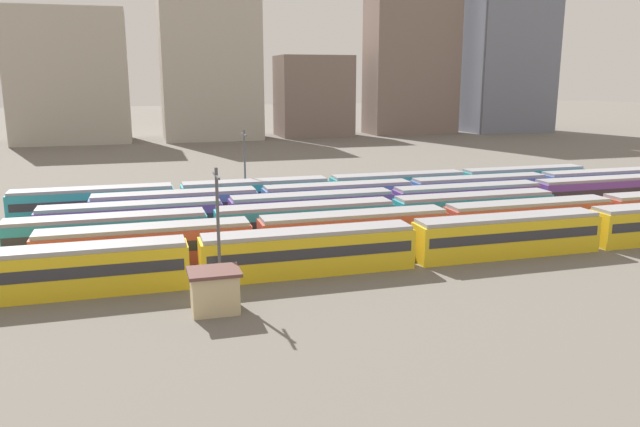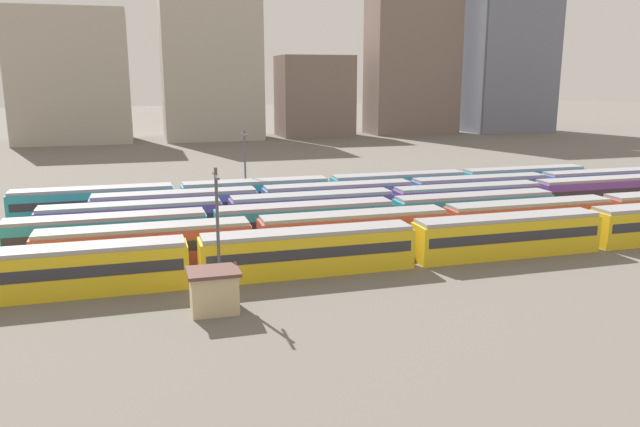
{
  "view_description": "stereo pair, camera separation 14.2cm",
  "coord_description": "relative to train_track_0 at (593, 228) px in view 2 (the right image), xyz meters",
  "views": [
    {
      "loc": [
        -0.88,
        -47.81,
        16.15
      ],
      "look_at": [
        16.92,
        13.0,
        2.04
      ],
      "focal_mm": 34.66,
      "sensor_mm": 36.0,
      "label": 1
    },
    {
      "loc": [
        -0.75,
        -47.85,
        16.15
      ],
      "look_at": [
        16.92,
        13.0,
        2.04
      ],
      "focal_mm": 34.66,
      "sensor_mm": 36.0,
      "label": 2
    }
  ],
  "objects": [
    {
      "name": "distant_building_2",
      "position": [
        -22.66,
        118.22,
        16.02
      ],
      "size": [
        24.76,
        19.01,
        35.85
      ],
      "primitive_type": "cube",
      "color": "#B2A899",
      "rests_on": "ground_plane"
    },
    {
      "name": "train_track_5",
      "position": [
        -18.54,
        26.0,
        0.0
      ],
      "size": [
        74.7,
        3.06,
        3.75
      ],
      "color": "teal",
      "rests_on": "ground_plane"
    },
    {
      "name": "train_track_0",
      "position": [
        0.0,
        0.0,
        0.0
      ],
      "size": [
        112.5,
        3.06,
        3.75
      ],
      "color": "yellow",
      "rests_on": "ground_plane"
    },
    {
      "name": "catenary_pole_1",
      "position": [
        -28.74,
        29.21,
        3.46
      ],
      "size": [
        0.24,
        3.2,
        9.64
      ],
      "color": "#4C4C51",
      "rests_on": "ground_plane"
    },
    {
      "name": "distant_building_4",
      "position": [
        34.3,
        118.22,
        24.44
      ],
      "size": [
        25.02,
        12.7,
        52.69
      ],
      "primitive_type": "cube",
      "color": "#7A665B",
      "rests_on": "ground_plane"
    },
    {
      "name": "train_track_2",
      "position": [
        -25.81,
        10.4,
        -0.0
      ],
      "size": [
        55.8,
        3.06,
        3.75
      ],
      "color": "teal",
      "rests_on": "ground_plane"
    },
    {
      "name": "train_track_3",
      "position": [
        -4.78,
        15.6,
        0.0
      ],
      "size": [
        93.6,
        3.06,
        3.75
      ],
      "color": "#6B429E",
      "rests_on": "ground_plane"
    },
    {
      "name": "train_track_1",
      "position": [
        5.85,
        5.2,
        0.0
      ],
      "size": [
        112.5,
        3.06,
        3.75
      ],
      "color": "#BC4C38",
      "rests_on": "ground_plane"
    },
    {
      "name": "signal_hut",
      "position": [
        -36.97,
        -6.53,
        -0.35
      ],
      "size": [
        3.6,
        3.0,
        3.04
      ],
      "color": "#C6B284",
      "rests_on": "ground_plane"
    },
    {
      "name": "distant_building_1",
      "position": [
        -56.83,
        118.22,
        14.11
      ],
      "size": [
        27.47,
        17.81,
        32.02
      ],
      "primitive_type": "cube",
      "color": "#B2A899",
      "rests_on": "ground_plane"
    },
    {
      "name": "distant_building_3",
      "position": [
        5.34,
        118.22,
        8.92
      ],
      "size": [
        19.64,
        14.44,
        21.64
      ],
      "primitive_type": "cube",
      "color": "#7A665B",
      "rests_on": "ground_plane"
    },
    {
      "name": "train_track_4",
      "position": [
        -9.59,
        20.8,
        0.0
      ],
      "size": [
        74.7,
        3.06,
        3.75
      ],
      "color": "#4C70BC",
      "rests_on": "ground_plane"
    },
    {
      "name": "catenary_pole_2",
      "position": [
        -36.11,
        -2.73,
        3.46
      ],
      "size": [
        0.24,
        3.2,
        9.64
      ],
      "color": "#4C4C51",
      "rests_on": "ground_plane"
    },
    {
      "name": "distant_building_5",
      "position": [
        63.88,
        118.22,
        24.91
      ],
      "size": [
        24.35,
        21.4,
        53.63
      ],
      "primitive_type": "cube",
      "color": "slate",
      "rests_on": "ground_plane"
    },
    {
      "name": "ground_plane",
      "position": [
        -40.49,
        13.0,
        -1.9
      ],
      "size": [
        600.0,
        600.0,
        0.0
      ],
      "primitive_type": "plane",
      "color": "#666059"
    }
  ]
}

